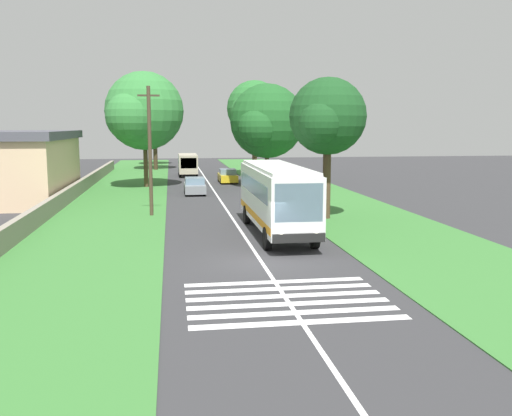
{
  "coord_description": "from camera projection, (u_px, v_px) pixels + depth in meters",
  "views": [
    {
      "loc": [
        -23.8,
        3.79,
        5.85
      ],
      "look_at": [
        5.2,
        -0.54,
        1.6
      ],
      "focal_mm": 39.97,
      "sensor_mm": 36.0,
      "label": 1
    }
  ],
  "objects": [
    {
      "name": "roadside_tree_right_2",
      "position": [
        253.0,
        110.0,
        65.6
      ],
      "size": [
        7.79,
        6.4,
        10.97
      ],
      "color": "#4C3826",
      "rests_on": "grass_verge_right"
    },
    {
      "name": "roadside_tree_left_0",
      "position": [
        142.0,
        113.0,
        53.68
      ],
      "size": [
        8.84,
        7.37,
        10.87
      ],
      "color": "#4C3826",
      "rests_on": "grass_verge_left"
    },
    {
      "name": "roadside_tree_right_1",
      "position": [
        266.0,
        123.0,
        54.28
      ],
      "size": [
        7.82,
        7.08,
        9.78
      ],
      "color": "#4C3826",
      "rests_on": "grass_verge_right"
    },
    {
      "name": "utility_pole",
      "position": [
        150.0,
        149.0,
        36.64
      ],
      "size": [
        0.24,
        1.4,
        8.31
      ],
      "color": "#473828",
      "rests_on": "grass_verge_left"
    },
    {
      "name": "centre_line",
      "position": [
        227.0,
        211.0,
        39.37
      ],
      "size": [
        110.0,
        0.16,
        0.01
      ],
      "primitive_type": "cube",
      "color": "silver",
      "rests_on": "ground"
    },
    {
      "name": "roadside_building",
      "position": [
        7.0,
        166.0,
        44.45
      ],
      "size": [
        14.58,
        9.52,
        5.44
      ],
      "color": "beige",
      "rests_on": "ground"
    },
    {
      "name": "grass_verge_right",
      "position": [
        342.0,
        208.0,
        40.56
      ],
      "size": [
        120.0,
        8.0,
        0.04
      ],
      "primitive_type": "cube",
      "color": "#387533",
      "rests_on": "ground"
    },
    {
      "name": "roadside_wall",
      "position": [
        66.0,
        196.0,
        42.48
      ],
      "size": [
        70.0,
        0.4,
        1.14
      ],
      "primitive_type": "cube",
      "color": "gray",
      "rests_on": "grass_verge_left"
    },
    {
      "name": "trailing_car_1",
      "position": [
        228.0,
        176.0,
        58.81
      ],
      "size": [
        4.3,
        1.78,
        1.43
      ],
      "color": "gold",
      "rests_on": "ground"
    },
    {
      "name": "ground",
      "position": [
        261.0,
        262.0,
        24.69
      ],
      "size": [
        160.0,
        160.0,
        0.0
      ],
      "primitive_type": "plane",
      "color": "#333335"
    },
    {
      "name": "grass_verge_left",
      "position": [
        106.0,
        213.0,
        38.17
      ],
      "size": [
        120.0,
        8.0,
        0.04
      ],
      "primitive_type": "cube",
      "color": "#387533",
      "rests_on": "ground"
    },
    {
      "name": "roadside_tree_right_0",
      "position": [
        326.0,
        118.0,
        35.27
      ],
      "size": [
        5.53,
        4.78,
        8.78
      ],
      "color": "#4C3826",
      "rests_on": "grass_verge_right"
    },
    {
      "name": "roadside_tree_left_2",
      "position": [
        153.0,
        115.0,
        84.1
      ],
      "size": [
        6.02,
        5.26,
        10.18
      ],
      "color": "#4C3826",
      "rests_on": "grass_verge_left"
    },
    {
      "name": "roadside_tree_left_1",
      "position": [
        153.0,
        112.0,
        74.72
      ],
      "size": [
        7.13,
        6.08,
        10.85
      ],
      "color": "#3D2D1E",
      "rests_on": "grass_verge_left"
    },
    {
      "name": "coach_bus",
      "position": [
        276.0,
        195.0,
        30.73
      ],
      "size": [
        11.16,
        2.62,
        3.73
      ],
      "color": "white",
      "rests_on": "ground"
    },
    {
      "name": "trailing_minibus_0",
      "position": [
        188.0,
        163.0,
        66.53
      ],
      "size": [
        6.0,
        2.14,
        2.53
      ],
      "color": "#BFB299",
      "rests_on": "ground"
    },
    {
      "name": "trailing_car_0",
      "position": [
        195.0,
        186.0,
        49.08
      ],
      "size": [
        4.3,
        1.78,
        1.43
      ],
      "color": "gray",
      "rests_on": "ground"
    },
    {
      "name": "zebra_crossing",
      "position": [
        287.0,
        300.0,
        19.28
      ],
      "size": [
        4.95,
        6.8,
        0.01
      ],
      "color": "silver",
      "rests_on": "ground"
    }
  ]
}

